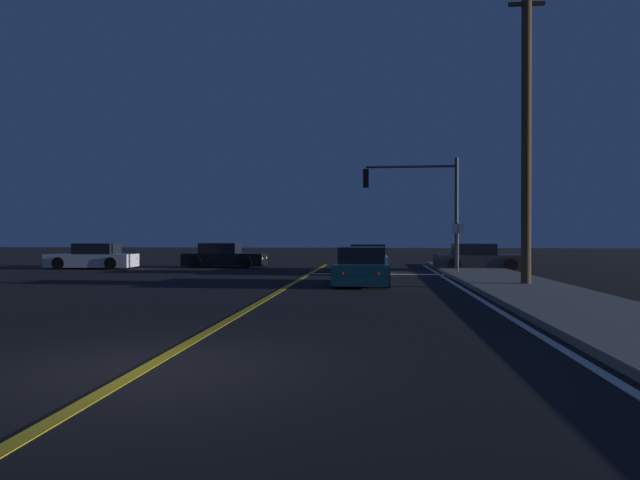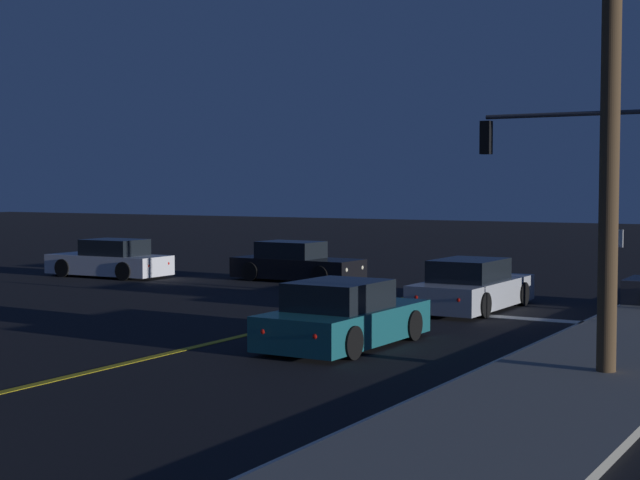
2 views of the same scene
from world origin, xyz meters
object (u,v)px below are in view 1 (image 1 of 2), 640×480
(car_lead_oncoming_white, at_px, (93,258))
(traffic_signal_near_right, at_px, (421,195))
(car_side_waiting_charcoal, at_px, (478,259))
(car_parked_curb_black, at_px, (224,257))
(utility_pole_right, at_px, (526,121))
(car_mid_block_teal, at_px, (362,268))
(street_sign_corner, at_px, (458,240))
(car_following_oncoming_silver, at_px, (368,260))

(car_lead_oncoming_white, xyz_separation_m, traffic_signal_near_right, (17.00, -0.88, 3.13))
(car_side_waiting_charcoal, height_order, car_parked_curb_black, same)
(utility_pole_right, bearing_deg, car_mid_block_teal, 171.53)
(car_side_waiting_charcoal, height_order, car_lead_oncoming_white, same)
(car_mid_block_teal, xyz_separation_m, car_lead_oncoming_white, (-14.34, 8.94, 0.00))
(car_side_waiting_charcoal, xyz_separation_m, car_parked_curb_black, (-13.47, 1.39, -0.00))
(utility_pole_right, distance_m, street_sign_corner, 7.40)
(car_mid_block_teal, height_order, traffic_signal_near_right, traffic_signal_near_right)
(car_following_oncoming_silver, relative_size, car_mid_block_teal, 1.09)
(car_lead_oncoming_white, height_order, car_parked_curb_black, same)
(car_following_oncoming_silver, relative_size, street_sign_corner, 2.05)
(car_lead_oncoming_white, distance_m, traffic_signal_near_right, 17.31)
(car_mid_block_teal, bearing_deg, car_following_oncoming_silver, 89.61)
(car_parked_curb_black, bearing_deg, utility_pole_right, 49.63)
(car_mid_block_teal, height_order, utility_pole_right, utility_pole_right)
(car_mid_block_teal, distance_m, car_lead_oncoming_white, 16.90)
(car_side_waiting_charcoal, bearing_deg, car_parked_curb_black, -97.64)
(street_sign_corner, bearing_deg, car_following_oncoming_silver, 159.21)
(car_side_waiting_charcoal, xyz_separation_m, utility_pole_right, (-0.16, -10.38, 4.98))
(car_mid_block_teal, distance_m, car_parked_curb_black, 13.49)
(car_following_oncoming_silver, distance_m, traffic_signal_near_right, 4.23)
(street_sign_corner, bearing_deg, car_mid_block_teal, -127.64)
(car_following_oncoming_silver, bearing_deg, car_side_waiting_charcoal, 27.71)
(traffic_signal_near_right, bearing_deg, car_side_waiting_charcoal, -152.87)
(car_parked_curb_black, bearing_deg, street_sign_corner, 65.53)
(car_side_waiting_charcoal, bearing_deg, traffic_signal_near_right, -64.60)
(utility_pole_right, bearing_deg, car_parked_curb_black, 138.49)
(car_side_waiting_charcoal, bearing_deg, car_lead_oncoming_white, -89.92)
(car_following_oncoming_silver, bearing_deg, car_mid_block_teal, -90.73)
(utility_pole_right, bearing_deg, car_following_oncoming_silver, 125.15)
(car_side_waiting_charcoal, distance_m, car_parked_curb_black, 13.54)
(car_side_waiting_charcoal, height_order, car_mid_block_teal, same)
(car_lead_oncoming_white, xyz_separation_m, car_parked_curb_black, (6.49, 2.03, -0.00))
(traffic_signal_near_right, bearing_deg, street_sign_corner, 116.57)
(car_following_oncoming_silver, height_order, utility_pole_right, utility_pole_right)
(car_following_oncoming_silver, bearing_deg, car_lead_oncoming_white, 171.79)
(car_mid_block_teal, xyz_separation_m, utility_pole_right, (5.45, -0.81, 4.98))
(utility_pole_right, xyz_separation_m, street_sign_corner, (-1.40, 6.07, -4.00))
(car_following_oncoming_silver, relative_size, traffic_signal_near_right, 0.86)
(car_lead_oncoming_white, height_order, utility_pole_right, utility_pole_right)
(car_mid_block_teal, bearing_deg, street_sign_corner, 53.11)
(car_side_waiting_charcoal, relative_size, traffic_signal_near_right, 0.81)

